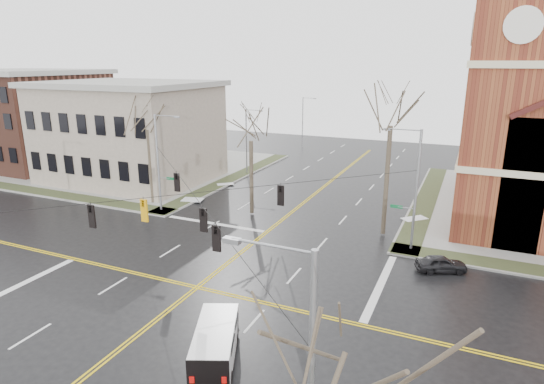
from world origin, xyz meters
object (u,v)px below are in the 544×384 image
at_px(signal_pole_nw, 159,160).
at_px(streetlight_north_a, 247,139).
at_px(tree_nw_near, 251,136).
at_px(cargo_van, 216,340).
at_px(tree_nw_far, 147,125).
at_px(tree_ne, 391,118).
at_px(parked_car_a, 441,264).
at_px(streetlight_north_b, 303,120).
at_px(signal_pole_ne, 414,187).

xyz_separation_m(signal_pole_nw, streetlight_north_a, (0.67, 16.50, -0.48)).
distance_m(streetlight_north_a, tree_nw_near, 16.03).
bearing_deg(cargo_van, tree_nw_near, 88.71).
xyz_separation_m(tree_nw_far, tree_ne, (22.65, 0.73, 1.64)).
relative_size(parked_car_a, tree_nw_near, 0.33).
xyz_separation_m(streetlight_north_a, streetlight_north_b, (0.00, 20.00, 0.00)).
distance_m(signal_pole_ne, parked_car_a, 5.79).
bearing_deg(streetlight_north_a, cargo_van, -65.35).
bearing_deg(streetlight_north_b, cargo_van, -73.93).
bearing_deg(tree_nw_near, signal_pole_nw, -162.21).
bearing_deg(signal_pole_ne, streetlight_north_b, 121.05).
bearing_deg(signal_pole_nw, tree_nw_far, 146.20).
bearing_deg(tree_ne, tree_nw_near, 178.56).
relative_size(signal_pole_ne, cargo_van, 1.80).
bearing_deg(tree_nw_far, streetlight_north_b, 85.04).
xyz_separation_m(signal_pole_nw, tree_nw_far, (-2.36, 1.58, 2.93)).
bearing_deg(tree_ne, parked_car_a, -46.63).
height_order(signal_pole_ne, cargo_van, signal_pole_ne).
xyz_separation_m(signal_pole_ne, streetlight_north_b, (-21.97, 36.50, -0.48)).
height_order(tree_nw_far, tree_ne, tree_ne).
bearing_deg(tree_ne, streetlight_north_a, 144.11).
height_order(tree_nw_near, tree_ne, tree_ne).
bearing_deg(signal_pole_nw, tree_ne, 6.49).
distance_m(signal_pole_nw, parked_car_a, 25.69).
xyz_separation_m(signal_pole_nw, streetlight_north_b, (0.67, 36.50, -0.48)).
height_order(signal_pole_ne, streetlight_north_a, signal_pole_ne).
height_order(signal_pole_nw, tree_nw_far, tree_nw_far).
bearing_deg(signal_pole_nw, streetlight_north_a, 87.68).
bearing_deg(parked_car_a, tree_ne, 19.03).
bearing_deg(streetlight_north_b, signal_pole_ne, -58.95).
bearing_deg(cargo_van, tree_nw_far, 111.30).
bearing_deg(streetlight_north_a, tree_nw_far, -101.49).
bearing_deg(streetlight_north_b, parked_car_a, -58.11).
bearing_deg(tree_nw_near, parked_car_a, -17.79).
height_order(signal_pole_nw, tree_nw_near, tree_nw_near).
bearing_deg(tree_nw_far, signal_pole_ne, -3.62).
bearing_deg(tree_ne, tree_nw_far, -178.17).
xyz_separation_m(signal_pole_ne, parked_car_a, (2.51, -2.85, -4.38)).
xyz_separation_m(streetlight_north_b, parked_car_a, (24.48, -39.35, -3.90)).
xyz_separation_m(signal_pole_nw, tree_nw_near, (8.14, 2.61, 2.36)).
relative_size(streetlight_north_b, tree_nw_near, 0.79).
xyz_separation_m(streetlight_north_b, tree_nw_far, (-3.03, -34.92, 3.42)).
relative_size(cargo_van, tree_nw_near, 0.50).
xyz_separation_m(signal_pole_ne, tree_ne, (-2.36, 2.31, 4.58)).
distance_m(streetlight_north_b, tree_ne, 39.74).
height_order(streetlight_north_b, tree_nw_near, tree_nw_near).
height_order(signal_pole_nw, streetlight_north_b, signal_pole_nw).
bearing_deg(signal_pole_ne, streetlight_north_a, 143.10).
height_order(signal_pole_nw, tree_ne, tree_ne).
bearing_deg(signal_pole_ne, parked_car_a, -48.61).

